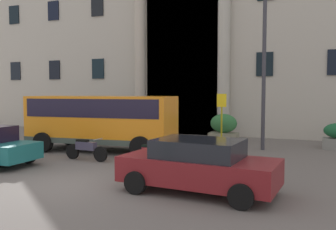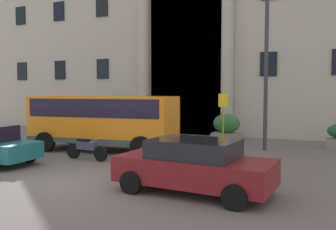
{
  "view_description": "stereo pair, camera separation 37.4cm",
  "coord_description": "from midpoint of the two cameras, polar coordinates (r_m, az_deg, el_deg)",
  "views": [
    {
      "loc": [
        6.75,
        -8.59,
        2.76
      ],
      "look_at": [
        1.27,
        4.51,
        1.81
      ],
      "focal_mm": 38.83,
      "sensor_mm": 36.0,
      "label": 1
    },
    {
      "loc": [
        7.09,
        -8.44,
        2.76
      ],
      "look_at": [
        1.27,
        4.51,
        1.81
      ],
      "focal_mm": 38.83,
      "sensor_mm": 36.0,
      "label": 2
    }
  ],
  "objects": [
    {
      "name": "motorcycle_far_end",
      "position": [
        14.87,
        -13.56,
        -5.19
      ],
      "size": [
        1.99,
        0.55,
        0.89
      ],
      "rotation": [
        0.0,
        0.0,
        -0.06
      ],
      "color": "black",
      "rests_on": "ground_plane"
    },
    {
      "name": "lamppost_plaza_centre",
      "position": [
        17.47,
        14.26,
        8.96
      ],
      "size": [
        0.4,
        0.4,
        7.47
      ],
      "color": "#35343C",
      "rests_on": "ground_plane"
    },
    {
      "name": "ground_plane",
      "position": [
        11.33,
        -16.18,
        -10.74
      ],
      "size": [
        80.0,
        64.0,
        0.12
      ],
      "primitive_type": "cube",
      "color": "#615A55"
    },
    {
      "name": "hedge_planter_far_west",
      "position": [
        20.09,
        8.19,
        -2.03
      ],
      "size": [
        1.53,
        0.91,
        1.5
      ],
      "color": "gray",
      "rests_on": "ground_plane"
    },
    {
      "name": "hedge_planter_east",
      "position": [
        23.59,
        -12.26,
        -1.26
      ],
      "size": [
        1.8,
        0.85,
        1.46
      ],
      "color": "gray",
      "rests_on": "ground_plane"
    },
    {
      "name": "orange_minibus",
      "position": [
        16.89,
        -10.99,
        -0.45
      ],
      "size": [
        6.88,
        3.08,
        2.51
      ],
      "rotation": [
        0.0,
        0.0,
        0.1
      ],
      "color": "orange",
      "rests_on": "ground_plane"
    },
    {
      "name": "motorcycle_near_kerb",
      "position": [
        13.01,
        -3.31,
        -6.38
      ],
      "size": [
        1.91,
        0.55,
        0.89
      ],
      "rotation": [
        0.0,
        0.0,
        -0.07
      ],
      "color": "black",
      "rests_on": "ground_plane"
    },
    {
      "name": "parked_sedan_second",
      "position": [
        9.93,
        3.71,
        -7.87
      ],
      "size": [
        4.34,
        2.27,
        1.45
      ],
      "rotation": [
        0.0,
        0.0,
        -0.07
      ],
      "color": "maroon",
      "rests_on": "ground_plane"
    },
    {
      "name": "hedge_planter_west",
      "position": [
        25.43,
        -18.87,
        -1.1
      ],
      "size": [
        1.73,
        0.7,
        1.39
      ],
      "color": "gray",
      "rests_on": "ground_plane"
    },
    {
      "name": "bus_stop_sign",
      "position": [
        16.73,
        7.78,
        -0.1
      ],
      "size": [
        0.44,
        0.08,
        2.62
      ],
      "color": "#9F9413",
      "rests_on": "ground_plane"
    }
  ]
}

